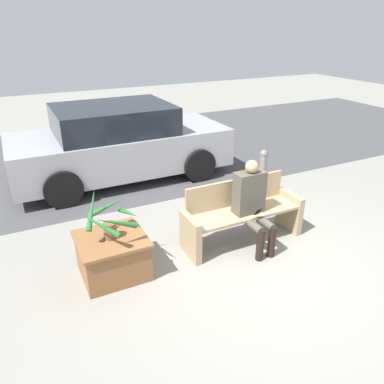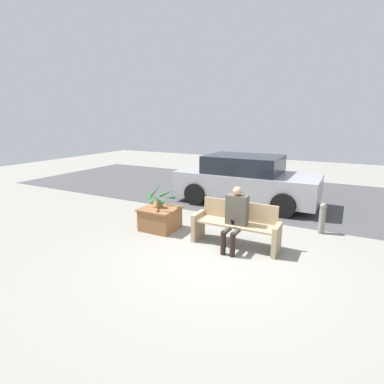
# 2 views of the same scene
# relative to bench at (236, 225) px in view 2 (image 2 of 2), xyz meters

# --- Properties ---
(ground_plane) EXTENTS (30.00, 30.00, 0.00)m
(ground_plane) POSITION_rel_bench_xyz_m (-0.07, -0.72, -0.43)
(ground_plane) COLOR gray
(road_surface) EXTENTS (20.00, 6.00, 0.01)m
(road_surface) POSITION_rel_bench_xyz_m (-0.07, 4.69, -0.43)
(road_surface) COLOR #424244
(road_surface) RESTS_ON ground_plane
(bench) EXTENTS (1.77, 0.51, 0.89)m
(bench) POSITION_rel_bench_xyz_m (0.00, 0.00, 0.00)
(bench) COLOR tan
(bench) RESTS_ON ground_plane
(person_seated) EXTENTS (0.42, 0.62, 1.26)m
(person_seated) POSITION_rel_bench_xyz_m (0.04, -0.18, 0.26)
(person_seated) COLOR #4C473D
(person_seated) RESTS_ON ground_plane
(planter_box) EXTENTS (0.83, 0.79, 0.53)m
(planter_box) POSITION_rel_bench_xyz_m (-1.89, 0.03, -0.15)
(planter_box) COLOR brown
(planter_box) RESTS_ON ground_plane
(potted_plant) EXTENTS (0.70, 0.70, 0.59)m
(potted_plant) POSITION_rel_bench_xyz_m (-1.88, 0.02, 0.35)
(potted_plant) COLOR brown
(potted_plant) RESTS_ON planter_box
(parked_car) EXTENTS (4.21, 1.98, 1.48)m
(parked_car) POSITION_rel_bench_xyz_m (-0.83, 3.16, 0.29)
(parked_car) COLOR #99999E
(parked_car) RESTS_ON ground_plane
(bollard_post) EXTENTS (0.15, 0.15, 0.72)m
(bollard_post) POSITION_rel_bench_xyz_m (1.50, 1.53, -0.05)
(bollard_post) COLOR slate
(bollard_post) RESTS_ON ground_plane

